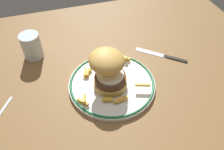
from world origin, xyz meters
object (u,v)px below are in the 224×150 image
object	(u,v)px
dinner_plate	(112,84)
knife	(165,56)
water_glass	(32,47)
burger	(108,69)

from	to	relation	value
dinner_plate	knife	size ratio (longest dim) A/B	1.75
water_glass	knife	size ratio (longest dim) A/B	0.59
water_glass	knife	bearing A→B (deg)	-17.58
dinner_plate	knife	xyz separation A→B (cm)	(21.34, 7.28, -0.58)
burger	dinner_plate	bearing A→B (deg)	-3.62
burger	water_glass	distance (cm)	29.25
water_glass	dinner_plate	bearing A→B (deg)	-44.22
dinner_plate	water_glass	size ratio (longest dim) A/B	2.98
knife	dinner_plate	bearing A→B (deg)	-161.17
burger	knife	world-z (taller)	burger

